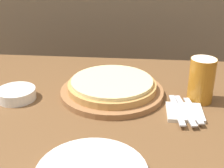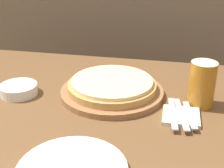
# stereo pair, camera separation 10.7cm
# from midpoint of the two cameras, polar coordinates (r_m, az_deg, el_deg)

# --- Properties ---
(pizza_on_board) EXTENTS (0.36, 0.36, 0.06)m
(pizza_on_board) POSITION_cam_midpoint_polar(r_m,az_deg,el_deg) (1.07, -2.85, -0.78)
(pizza_on_board) COLOR #99663D
(pizza_on_board) RESTS_ON dining_table
(beer_glass) EXTENTS (0.08, 0.08, 0.15)m
(beer_glass) POSITION_cam_midpoint_polar(r_m,az_deg,el_deg) (1.04, 13.29, 0.93)
(beer_glass) COLOR #B7701E
(beer_glass) RESTS_ON dining_table
(side_bowl) EXTENTS (0.13, 0.13, 0.04)m
(side_bowl) POSITION_cam_midpoint_polar(r_m,az_deg,el_deg) (1.11, -19.74, -1.81)
(side_bowl) COLOR white
(side_bowl) RESTS_ON dining_table
(napkin_stack) EXTENTS (0.11, 0.11, 0.01)m
(napkin_stack) POSITION_cam_midpoint_polar(r_m,az_deg,el_deg) (0.98, 10.13, -5.21)
(napkin_stack) COLOR silver
(napkin_stack) RESTS_ON dining_table
(fork) EXTENTS (0.04, 0.19, 0.00)m
(fork) POSITION_cam_midpoint_polar(r_m,az_deg,el_deg) (0.97, 8.69, -4.73)
(fork) COLOR silver
(fork) RESTS_ON napkin_stack
(dinner_knife) EXTENTS (0.05, 0.19, 0.00)m
(dinner_knife) POSITION_cam_midpoint_polar(r_m,az_deg,el_deg) (0.97, 10.16, -4.78)
(dinner_knife) COLOR silver
(dinner_knife) RESTS_ON napkin_stack
(spoon) EXTENTS (0.04, 0.16, 0.00)m
(spoon) POSITION_cam_midpoint_polar(r_m,az_deg,el_deg) (0.98, 11.63, -4.82)
(spoon) COLOR silver
(spoon) RESTS_ON napkin_stack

